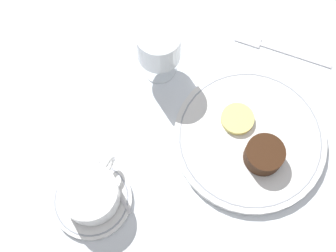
{
  "coord_description": "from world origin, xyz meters",
  "views": [
    {
      "loc": [
        -0.31,
        -0.04,
        0.79
      ],
      "look_at": [
        -0.06,
        0.11,
        0.04
      ],
      "focal_mm": 50.0,
      "sensor_mm": 36.0,
      "label": 1
    }
  ],
  "objects_px": {
    "fork": "(272,47)",
    "dessert_cake": "(264,155)",
    "wine_glass": "(159,47)",
    "dinner_plate": "(250,138)",
    "coffee_cup": "(90,194)"
  },
  "relations": [
    {
      "from": "wine_glass",
      "to": "dinner_plate",
      "type": "bearing_deg",
      "value": -101.75
    },
    {
      "from": "dessert_cake",
      "to": "dinner_plate",
      "type": "bearing_deg",
      "value": 55.02
    },
    {
      "from": "fork",
      "to": "dinner_plate",
      "type": "bearing_deg",
      "value": -166.99
    },
    {
      "from": "fork",
      "to": "dessert_cake",
      "type": "distance_m",
      "value": 0.23
    },
    {
      "from": "wine_glass",
      "to": "fork",
      "type": "xyz_separation_m",
      "value": [
        0.15,
        -0.17,
        -0.08
      ]
    },
    {
      "from": "dessert_cake",
      "to": "fork",
      "type": "bearing_deg",
      "value": 20.09
    },
    {
      "from": "wine_glass",
      "to": "dessert_cake",
      "type": "distance_m",
      "value": 0.26
    },
    {
      "from": "dinner_plate",
      "to": "dessert_cake",
      "type": "distance_m",
      "value": 0.05
    },
    {
      "from": "dinner_plate",
      "to": "dessert_cake",
      "type": "xyz_separation_m",
      "value": [
        -0.02,
        -0.03,
        0.02
      ]
    },
    {
      "from": "coffee_cup",
      "to": "wine_glass",
      "type": "bearing_deg",
      "value": 5.59
    },
    {
      "from": "coffee_cup",
      "to": "dessert_cake",
      "type": "height_order",
      "value": "coffee_cup"
    },
    {
      "from": "fork",
      "to": "coffee_cup",
      "type": "bearing_deg",
      "value": 161.58
    },
    {
      "from": "coffee_cup",
      "to": "dessert_cake",
      "type": "relative_size",
      "value": 1.82
    },
    {
      "from": "wine_glass",
      "to": "dessert_cake",
      "type": "xyz_separation_m",
      "value": [
        -0.07,
        -0.25,
        -0.05
      ]
    },
    {
      "from": "wine_glass",
      "to": "fork",
      "type": "relative_size",
      "value": 0.63
    }
  ]
}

